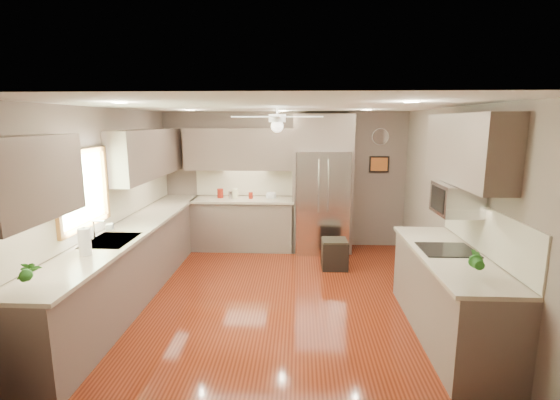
# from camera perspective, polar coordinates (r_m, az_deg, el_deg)

# --- Properties ---
(floor) EXTENTS (5.00, 5.00, 0.00)m
(floor) POSITION_cam_1_polar(r_m,az_deg,el_deg) (5.53, -0.54, -13.81)
(floor) COLOR #461409
(floor) RESTS_ON ground
(ceiling) EXTENTS (5.00, 5.00, 0.00)m
(ceiling) POSITION_cam_1_polar(r_m,az_deg,el_deg) (5.03, -0.59, 13.04)
(ceiling) COLOR white
(ceiling) RESTS_ON ground
(wall_back) EXTENTS (4.50, 0.00, 4.50)m
(wall_back) POSITION_cam_1_polar(r_m,az_deg,el_deg) (7.60, 0.54, 2.88)
(wall_back) COLOR #6B5C52
(wall_back) RESTS_ON ground
(wall_front) EXTENTS (4.50, 0.00, 4.50)m
(wall_front) POSITION_cam_1_polar(r_m,az_deg,el_deg) (2.75, -3.69, -11.94)
(wall_front) COLOR #6B5C52
(wall_front) RESTS_ON ground
(wall_left) EXTENTS (0.00, 5.00, 5.00)m
(wall_left) POSITION_cam_1_polar(r_m,az_deg,el_deg) (5.72, -23.67, -0.72)
(wall_left) COLOR #6B5C52
(wall_left) RESTS_ON ground
(wall_right) EXTENTS (0.00, 5.00, 5.00)m
(wall_right) POSITION_cam_1_polar(r_m,az_deg,el_deg) (5.49, 23.61, -1.19)
(wall_right) COLOR #6B5C52
(wall_right) RESTS_ON ground
(canister_a) EXTENTS (0.13, 0.13, 0.18)m
(canister_a) POSITION_cam_1_polar(r_m,az_deg,el_deg) (7.52, -8.40, 0.91)
(canister_a) COLOR maroon
(canister_a) RESTS_ON back_run
(canister_b) EXTENTS (0.10, 0.10, 0.13)m
(canister_b) POSITION_cam_1_polar(r_m,az_deg,el_deg) (7.42, -6.92, 0.73)
(canister_b) COLOR silver
(canister_b) RESTS_ON back_run
(canister_c) EXTENTS (0.13, 0.13, 0.18)m
(canister_c) POSITION_cam_1_polar(r_m,az_deg,el_deg) (7.42, -6.31, 0.90)
(canister_c) COLOR beige
(canister_c) RESTS_ON back_run
(canister_d) EXTENTS (0.10, 0.10, 0.12)m
(canister_d) POSITION_cam_1_polar(r_m,az_deg,el_deg) (7.38, -4.14, 0.64)
(canister_d) COLOR maroon
(canister_d) RESTS_ON back_run
(soap_bottle) EXTENTS (0.09, 0.09, 0.17)m
(soap_bottle) POSITION_cam_1_polar(r_m,az_deg,el_deg) (5.53, -22.73, -3.44)
(soap_bottle) COLOR white
(soap_bottle) RESTS_ON left_run
(potted_plant_left) EXTENTS (0.20, 0.17, 0.32)m
(potted_plant_left) POSITION_cam_1_polar(r_m,az_deg,el_deg) (3.99, -32.15, -8.53)
(potted_plant_left) COLOR #25631C
(potted_plant_left) RESTS_ON left_run
(potted_plant_right) EXTENTS (0.17, 0.15, 0.29)m
(potted_plant_right) POSITION_cam_1_polar(r_m,az_deg,el_deg) (4.11, 26.02, -7.65)
(potted_plant_right) COLOR #25631C
(potted_plant_right) RESTS_ON right_run
(bowl) EXTENTS (0.21, 0.21, 0.05)m
(bowl) POSITION_cam_1_polar(r_m,az_deg,el_deg) (7.39, -1.28, 0.40)
(bowl) COLOR beige
(bowl) RESTS_ON back_run
(left_run) EXTENTS (0.65, 4.70, 1.45)m
(left_run) POSITION_cam_1_polar(r_m,az_deg,el_deg) (5.92, -19.87, -7.74)
(left_run) COLOR brown
(left_run) RESTS_ON ground
(back_run) EXTENTS (1.85, 0.65, 1.45)m
(back_run) POSITION_cam_1_polar(r_m,az_deg,el_deg) (7.52, -5.09, -3.20)
(back_run) COLOR brown
(back_run) RESTS_ON ground
(uppers) EXTENTS (4.50, 4.70, 0.95)m
(uppers) POSITION_cam_1_polar(r_m,az_deg,el_deg) (5.83, -7.49, 6.49)
(uppers) COLOR brown
(uppers) RESTS_ON wall_left
(window) EXTENTS (0.05, 1.12, 0.92)m
(window) POSITION_cam_1_polar(r_m,az_deg,el_deg) (5.23, -26.03, 1.39)
(window) COLOR #BFF2B2
(window) RESTS_ON wall_left
(sink) EXTENTS (0.50, 0.70, 0.32)m
(sink) POSITION_cam_1_polar(r_m,az_deg,el_deg) (5.23, -22.65, -5.56)
(sink) COLOR silver
(sink) RESTS_ON left_run
(refrigerator) EXTENTS (1.06, 0.75, 2.45)m
(refrigerator) POSITION_cam_1_polar(r_m,az_deg,el_deg) (7.27, 5.96, 1.97)
(refrigerator) COLOR silver
(refrigerator) RESTS_ON ground
(right_run) EXTENTS (0.70, 2.20, 1.45)m
(right_run) POSITION_cam_1_polar(r_m,az_deg,el_deg) (4.88, 22.65, -12.01)
(right_run) COLOR brown
(right_run) RESTS_ON ground
(microwave) EXTENTS (0.43, 0.55, 0.34)m
(microwave) POSITION_cam_1_polar(r_m,az_deg,el_deg) (4.86, 23.60, 0.11)
(microwave) COLOR silver
(microwave) RESTS_ON wall_right
(ceiling_fan) EXTENTS (1.18, 1.18, 0.32)m
(ceiling_fan) POSITION_cam_1_polar(r_m,az_deg,el_deg) (5.32, -0.39, 11.12)
(ceiling_fan) COLOR white
(ceiling_fan) RESTS_ON ceiling
(recessed_lights) EXTENTS (2.84, 3.14, 0.01)m
(recessed_lights) POSITION_cam_1_polar(r_m,az_deg,el_deg) (5.43, -0.77, 12.82)
(recessed_lights) COLOR white
(recessed_lights) RESTS_ON ceiling
(wall_clock) EXTENTS (0.30, 0.03, 0.30)m
(wall_clock) POSITION_cam_1_polar(r_m,az_deg,el_deg) (7.64, 13.93, 8.64)
(wall_clock) COLOR white
(wall_clock) RESTS_ON wall_back
(framed_print) EXTENTS (0.36, 0.03, 0.30)m
(framed_print) POSITION_cam_1_polar(r_m,az_deg,el_deg) (7.67, 13.77, 4.91)
(framed_print) COLOR black
(framed_print) RESTS_ON wall_back
(stool) EXTENTS (0.41, 0.41, 0.48)m
(stool) POSITION_cam_1_polar(r_m,az_deg,el_deg) (6.60, 7.67, -7.50)
(stool) COLOR black
(stool) RESTS_ON ground
(paper_towel) EXTENTS (0.13, 0.13, 0.31)m
(paper_towel) POSITION_cam_1_polar(r_m,az_deg,el_deg) (4.73, -25.78, -5.33)
(paper_towel) COLOR white
(paper_towel) RESTS_ON left_run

